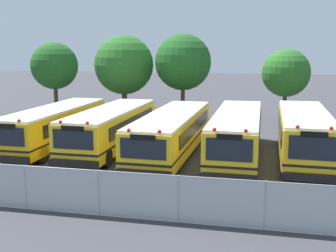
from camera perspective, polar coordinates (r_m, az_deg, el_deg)
name	(u,v)px	position (r m, az deg, el deg)	size (l,w,h in m)	color
ground_plane	(172,153)	(24.19, 0.52, -3.75)	(160.00, 160.00, 0.00)	#38383D
school_bus_0	(56,125)	(26.44, -15.00, 0.11)	(2.56, 10.37, 2.56)	yellow
school_bus_1	(111,127)	(25.01, -7.69, -0.17)	(2.77, 10.38, 2.58)	yellow
school_bus_2	(172,132)	(23.68, 0.58, -0.77)	(2.86, 11.55, 2.51)	yellow
school_bus_3	(237,133)	(23.21, 9.35, -0.96)	(2.56, 11.05, 2.65)	yellow
school_bus_4	(304,134)	(23.61, 17.99, -1.02)	(2.74, 10.19, 2.76)	yellow
tree_0	(56,65)	(36.05, -15.02, 8.01)	(3.86, 3.86, 6.47)	#4C3823
tree_1	(123,65)	(35.86, -6.13, 8.28)	(4.97, 4.97, 7.08)	#4C3823
tree_2	(184,62)	(34.47, 2.15, 8.68)	(4.58, 4.58, 7.15)	#4C3823
tree_3	(286,72)	(34.64, 15.71, 7.14)	(3.79, 3.79, 5.95)	#4C3823
chainlink_fence	(138,195)	(14.94, -4.11, -9.33)	(20.38, 0.07, 1.71)	#9EA0A3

